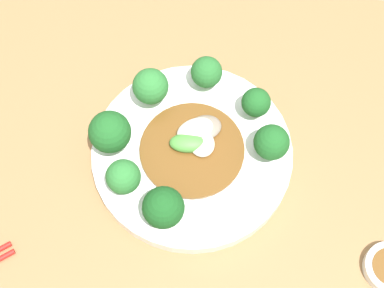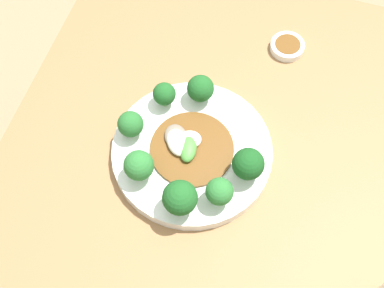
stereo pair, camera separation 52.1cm
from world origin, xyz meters
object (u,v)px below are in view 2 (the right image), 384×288
broccoli_southwest (164,94)px  sauce_dish (287,46)px  broccoli_southeast (139,166)px  broccoli_east (180,198)px  broccoli_northeast (219,192)px  broccoli_west (200,89)px  broccoli_north (248,164)px  stirfry_center (187,145)px  plate (192,152)px  broccoli_south (131,123)px

broccoli_southwest → sauce_dish: broccoli_southwest is taller
broccoli_southeast → broccoli_east: size_ratio=0.88×
broccoli_northeast → broccoli_southeast: 0.14m
broccoli_west → broccoli_north: broccoli_north is taller
broccoli_northeast → broccoli_west: bearing=-154.6°
broccoli_east → stirfry_center: broccoli_east is taller
broccoli_southeast → stirfry_center: bearing=141.1°
plate → broccoli_southeast: bearing=-43.6°
broccoli_southwest → broccoli_southeast: bearing=2.4°
broccoli_west → sauce_dish: 0.22m
plate → broccoli_west: 0.11m
plate → sauce_dish: bearing=158.7°
broccoli_northeast → broccoli_east: size_ratio=0.82×
broccoli_north → sauce_dish: size_ratio=0.97×
broccoli_east → sauce_dish: (-0.39, 0.10, -0.06)m
sauce_dish → broccoli_east: bearing=-13.8°
broccoli_south → broccoli_southeast: bearing=28.8°
broccoli_southwest → broccoli_west: bearing=116.1°
broccoli_east → stirfry_center: bearing=-168.2°
broccoli_north → broccoli_southwest: broccoli_north is taller
plate → broccoli_southwest: bearing=-135.5°
broccoli_north → stirfry_center: bearing=-99.5°
broccoli_northeast → broccoli_east: (0.03, -0.06, 0.01)m
broccoli_west → broccoli_northeast: broccoli_northeast is taller
broccoli_southwest → broccoli_east: broccoli_east is taller
sauce_dish → stirfry_center: bearing=-23.1°
broccoli_east → stirfry_center: size_ratio=0.49×
plate → broccoli_south: broccoli_south is taller
broccoli_east → stirfry_center: (-0.11, -0.02, -0.03)m
sauce_dish → broccoli_southwest: bearing=-42.1°
broccoli_northeast → broccoli_north: size_ratio=0.90×
broccoli_west → stirfry_center: (0.10, 0.01, -0.02)m
broccoli_northeast → plate: bearing=-137.8°
broccoli_south → broccoli_northeast: broccoli_northeast is taller
broccoli_northeast → sauce_dish: 0.36m
broccoli_southeast → broccoli_east: bearing=66.3°
broccoli_northeast → sauce_dish: bearing=173.6°
plate → broccoli_southwest: size_ratio=5.55×
broccoli_southeast → broccoli_east: 0.09m
broccoli_south → sauce_dish: bearing=141.6°
broccoli_south → broccoli_southeast: size_ratio=0.86×
broccoli_north → broccoli_southwest: 0.20m
broccoli_north → broccoli_east: broccoli_east is taller
plate → stirfry_center: stirfry_center is taller
broccoli_southeast → broccoli_north: 0.18m
broccoli_north → stirfry_center: size_ratio=0.45×
stirfry_center → broccoli_west: bearing=-175.9°
broccoli_east → stirfry_center: 0.12m
broccoli_south → broccoli_east: 0.17m
plate → broccoli_south: bearing=-91.9°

